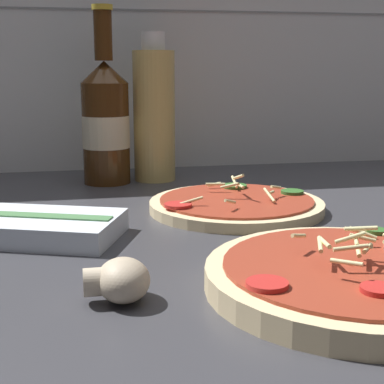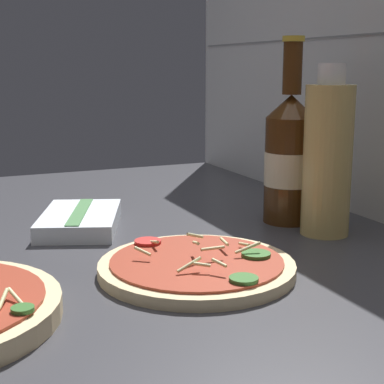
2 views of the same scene
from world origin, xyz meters
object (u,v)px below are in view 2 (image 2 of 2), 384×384
oil_bottle (328,158)px  dish_towel (80,220)px  pizza_far (197,266)px  beer_bottle (289,157)px

oil_bottle → dish_towel: 35.90cm
pizza_far → dish_towel: (-23.90, -7.64, 0.42)cm
dish_towel → pizza_far: bearing=17.7°
beer_bottle → oil_bottle: beer_bottle is taller
pizza_far → dish_towel: 25.09cm
pizza_far → oil_bottle: size_ratio=0.95×
dish_towel → beer_bottle: bearing=73.4°
pizza_far → beer_bottle: bearing=124.8°
pizza_far → beer_bottle: beer_bottle is taller
beer_bottle → dish_towel: bearing=-106.6°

